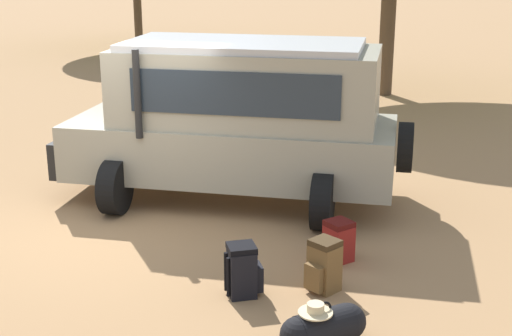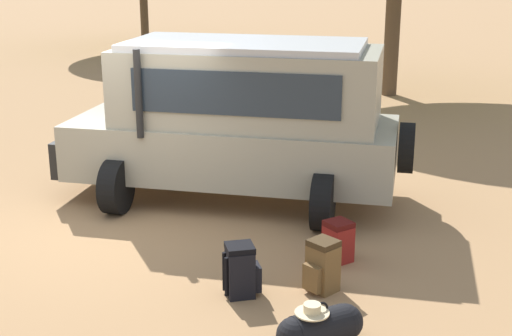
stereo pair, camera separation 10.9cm
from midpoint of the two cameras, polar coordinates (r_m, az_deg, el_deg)
name	(u,v)px [view 1 (the left image)]	position (r m, az deg, el deg)	size (l,w,h in m)	color
ground_plane	(119,227)	(10.19, -11.22, -4.66)	(320.00, 320.00, 0.00)	#9E754C
safari_vehicle	(238,118)	(10.74, -1.72, 4.05)	(5.41, 2.91, 2.44)	gray
backpack_beside_front_wheel	(243,271)	(8.03, -1.46, -8.21)	(0.46, 0.42, 0.61)	black
backpack_cluster_center	(324,266)	(8.16, 5.05, -7.82)	(0.42, 0.44, 0.62)	brown
backpack_near_rear_wheel	(338,241)	(8.94, 6.22, -5.86)	(0.45, 0.45, 0.52)	maroon
duffel_bag_low_black_case	(323,328)	(7.16, 4.97, -12.60)	(0.79, 0.75, 0.48)	black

